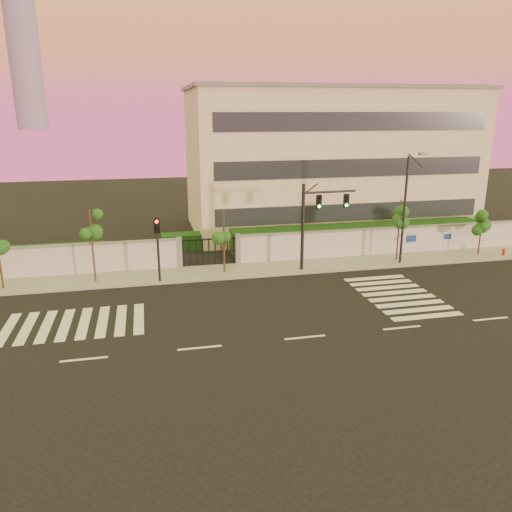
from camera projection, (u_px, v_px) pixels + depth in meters
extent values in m
plane|color=black|center=(305.00, 337.00, 23.60)|extent=(120.00, 120.00, 0.00)
cube|color=gray|center=(257.00, 269.00, 33.41)|extent=(60.00, 3.00, 0.15)
cube|color=#AFB1B6|center=(440.00, 239.00, 37.56)|extent=(31.00, 0.30, 2.00)
cube|color=slate|center=(442.00, 225.00, 37.26)|extent=(31.00, 0.36, 0.12)
cube|color=slate|center=(179.00, 253.00, 33.49)|extent=(0.35, 0.35, 2.20)
cube|color=slate|center=(238.00, 250.00, 34.32)|extent=(0.35, 0.35, 2.20)
cube|color=black|center=(358.00, 236.00, 38.79)|extent=(20.00, 2.00, 1.80)
cube|color=black|center=(13.00, 259.00, 33.66)|extent=(12.00, 1.80, 1.40)
cube|color=black|center=(201.00, 240.00, 38.73)|extent=(6.00, 1.50, 1.20)
cube|color=beige|center=(327.00, 161.00, 44.38)|extent=(24.00, 12.00, 12.00)
cube|color=#262D38|center=(352.00, 212.00, 39.73)|extent=(22.00, 0.08, 1.40)
cube|color=#262D38|center=(354.00, 168.00, 38.74)|extent=(22.00, 0.08, 1.40)
cube|color=#262D38|center=(357.00, 121.00, 37.75)|extent=(22.00, 0.08, 1.40)
cube|color=slate|center=(330.00, 88.00, 42.65)|extent=(24.40, 12.40, 0.30)
cylinder|color=slate|center=(20.00, 19.00, 256.84)|extent=(16.00, 16.00, 110.00)
cube|color=silver|center=(7.00, 329.00, 24.44)|extent=(0.50, 4.00, 0.02)
cube|color=silver|center=(27.00, 328.00, 24.62)|extent=(0.50, 4.00, 0.02)
cube|color=silver|center=(46.00, 326.00, 24.81)|extent=(0.50, 4.00, 0.02)
cube|color=silver|center=(65.00, 325.00, 25.00)|extent=(0.50, 4.00, 0.02)
cube|color=silver|center=(84.00, 323.00, 25.18)|extent=(0.50, 4.00, 0.02)
cube|color=silver|center=(103.00, 321.00, 25.37)|extent=(0.50, 4.00, 0.02)
cube|color=silver|center=(121.00, 320.00, 25.56)|extent=(0.50, 4.00, 0.02)
cube|color=silver|center=(139.00, 318.00, 25.74)|extent=(0.50, 4.00, 0.02)
cube|color=silver|center=(427.00, 316.00, 25.98)|extent=(4.00, 0.50, 0.02)
cube|color=silver|center=(418.00, 310.00, 26.83)|extent=(4.00, 0.50, 0.02)
cube|color=silver|center=(410.00, 304.00, 27.67)|extent=(4.00, 0.50, 0.02)
cube|color=silver|center=(402.00, 298.00, 28.51)|extent=(4.00, 0.50, 0.02)
cube|color=silver|center=(394.00, 293.00, 29.35)|extent=(4.00, 0.50, 0.02)
cube|color=silver|center=(387.00, 287.00, 30.20)|extent=(4.00, 0.50, 0.02)
cube|color=silver|center=(381.00, 283.00, 31.04)|extent=(4.00, 0.50, 0.02)
cube|color=silver|center=(374.00, 278.00, 31.88)|extent=(4.00, 0.50, 0.02)
cube|color=silver|center=(84.00, 359.00, 21.52)|extent=(2.00, 0.15, 0.01)
cube|color=silver|center=(200.00, 348.00, 22.56)|extent=(2.00, 0.15, 0.01)
cube|color=silver|center=(305.00, 337.00, 23.59)|extent=(2.00, 0.15, 0.01)
cube|color=silver|center=(402.00, 328.00, 24.63)|extent=(2.00, 0.15, 0.01)
cube|color=silver|center=(490.00, 319.00, 25.67)|extent=(2.00, 0.15, 0.01)
sphere|color=#204B15|center=(5.00, 248.00, 29.28)|extent=(0.85, 0.85, 0.85)
cylinder|color=#382314|center=(92.00, 247.00, 30.27)|extent=(0.11, 0.11, 4.66)
sphere|color=#204B15|center=(90.00, 225.00, 29.88)|extent=(0.99, 0.99, 0.99)
sphere|color=#204B15|center=(97.00, 235.00, 30.31)|extent=(0.76, 0.76, 0.76)
sphere|color=#204B15|center=(86.00, 233.00, 29.83)|extent=(0.72, 0.72, 0.72)
cylinder|color=#382314|center=(224.00, 242.00, 32.16)|extent=(0.12, 0.12, 4.28)
sphere|color=#204B15|center=(224.00, 223.00, 31.80)|extent=(1.12, 1.12, 1.12)
sphere|color=#204B15|center=(229.00, 232.00, 32.25)|extent=(0.86, 0.86, 0.86)
sphere|color=#204B15|center=(219.00, 230.00, 31.72)|extent=(0.82, 0.82, 0.82)
cylinder|color=#382314|center=(399.00, 231.00, 34.68)|extent=(0.11, 0.11, 4.47)
sphere|color=#204B15|center=(400.00, 212.00, 34.30)|extent=(0.97, 0.97, 0.97)
sphere|color=#204B15|center=(402.00, 221.00, 34.72)|extent=(0.74, 0.74, 0.74)
sphere|color=#204B15|center=(397.00, 219.00, 34.25)|extent=(0.70, 0.70, 0.70)
cylinder|color=#382314|center=(481.00, 234.00, 36.07)|extent=(0.11, 0.11, 3.48)
sphere|color=#204B15|center=(482.00, 219.00, 35.77)|extent=(1.01, 1.01, 1.01)
sphere|color=#204B15|center=(484.00, 226.00, 36.16)|extent=(0.77, 0.77, 0.77)
sphere|color=#204B15|center=(480.00, 225.00, 35.68)|extent=(0.73, 0.73, 0.73)
cylinder|color=black|center=(303.00, 229.00, 32.45)|extent=(0.23, 0.23, 5.83)
cylinder|color=black|center=(330.00, 192.00, 32.15)|extent=(3.57, 0.32, 0.15)
cube|color=black|center=(319.00, 202.00, 32.12)|extent=(0.33, 0.17, 0.85)
sphere|color=#0CF259|center=(319.00, 206.00, 32.09)|extent=(0.19, 0.19, 0.19)
cube|color=black|center=(346.00, 201.00, 32.51)|extent=(0.33, 0.17, 0.85)
sphere|color=#0CF259|center=(347.00, 205.00, 32.48)|extent=(0.19, 0.19, 0.19)
cylinder|color=black|center=(158.00, 250.00, 30.39)|extent=(0.15, 0.15, 4.22)
cube|color=black|center=(157.00, 226.00, 29.90)|extent=(0.33, 0.17, 0.84)
sphere|color=red|center=(157.00, 222.00, 29.72)|extent=(0.19, 0.19, 0.19)
cylinder|color=black|center=(404.00, 212.00, 33.64)|extent=(0.17, 0.17, 7.44)
cylinder|color=black|center=(415.00, 160.00, 31.86)|extent=(0.09, 1.78, 0.72)
cube|color=#3F3F44|center=(423.00, 154.00, 30.95)|extent=(0.47, 0.23, 0.14)
cylinder|color=red|center=(503.00, 254.00, 36.40)|extent=(0.20, 0.20, 0.45)
cylinder|color=red|center=(504.00, 251.00, 36.32)|extent=(0.25, 0.25, 0.09)
sphere|color=red|center=(504.00, 249.00, 36.30)|extent=(0.16, 0.16, 0.16)
cylinder|color=red|center=(503.00, 253.00, 36.37)|extent=(0.26, 0.18, 0.09)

